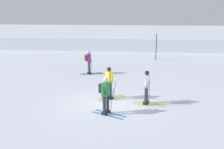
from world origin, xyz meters
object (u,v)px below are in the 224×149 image
at_px(skier_yellow, 109,82).
at_px(skier_green, 105,94).
at_px(skier_white, 147,86).
at_px(skier_purple, 89,61).
at_px(trail_marker_pole, 156,47).

relative_size(skier_yellow, skier_green, 1.00).
xyz_separation_m(skier_white, skier_yellow, (-1.91, 0.62, -0.00)).
bearing_deg(skier_white, skier_purple, 124.43).
bearing_deg(skier_green, skier_purple, 106.08).
relative_size(skier_white, skier_purple, 1.00).
height_order(skier_white, skier_purple, same).
relative_size(skier_yellow, trail_marker_pole, 0.72).
distance_m(skier_yellow, trail_marker_pole, 11.26).
distance_m(skier_white, skier_green, 2.34).
distance_m(skier_white, skier_yellow, 2.01).
distance_m(skier_white, trail_marker_pole, 11.50).
relative_size(skier_white, skier_green, 1.00).
bearing_deg(skier_green, skier_white, 37.30).
bearing_deg(skier_green, skier_yellow, 91.33).
bearing_deg(trail_marker_pole, skier_green, -103.54).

